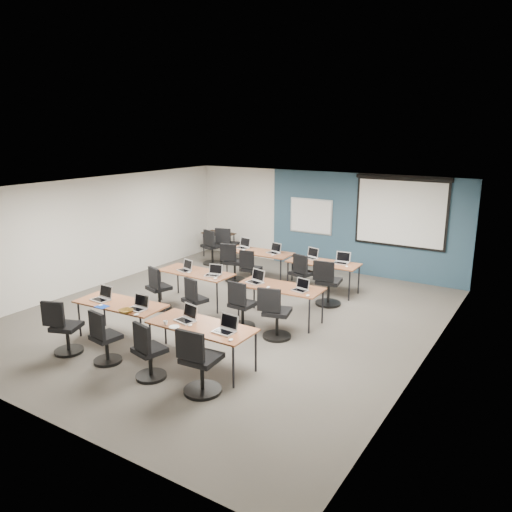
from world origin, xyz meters
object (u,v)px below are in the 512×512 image
Objects in this scene: task_chair_1 at (104,342)px; laptop_8 at (243,246)px; task_chair_0 at (64,332)px; laptop_3 at (226,328)px; laptop_2 at (187,317)px; laptop_7 at (301,288)px; spare_chair_a at (228,248)px; task_chair_2 at (148,356)px; laptop_6 at (256,279)px; task_chair_6 at (241,309)px; laptop_11 at (342,260)px; laptop_5 at (214,273)px; laptop_9 at (274,251)px; laptop_1 at (138,306)px; task_chair_3 at (199,366)px; training_table_mid_left at (196,274)px; training_table_front_left at (120,305)px; task_chair_10 at (301,277)px; projector_screen at (401,208)px; laptop_4 at (186,268)px; task_chair_5 at (194,304)px; task_chair_9 at (250,272)px; training_table_back_right at (323,264)px; task_chair_7 at (275,317)px; spare_chair_b at (212,250)px; task_chair_8 at (233,265)px; training_table_mid_right at (280,288)px; utility_table at (219,236)px; whiteboard at (311,216)px; laptop_0 at (102,296)px; training_table_back_left at (259,253)px; task_chair_4 at (158,292)px; laptop_10 at (311,256)px; training_table_front_right at (201,328)px.

task_chair_1 is 2.67× the size of laptop_8.
laptop_3 is (2.84, 0.88, 0.39)m from task_chair_0.
laptop_7 is (0.89, 2.42, -0.01)m from laptop_2.
task_chair_2 is at bearing -78.92° from spare_chair_a.
laptop_6 reaches higher than task_chair_2.
laptop_11 reaches higher than task_chair_6.
task_chair_1 is 3.09× the size of laptop_5.
laptop_9 is at bearing -35.37° from spare_chair_a.
laptop_1 is at bearing -165.95° from laptop_2.
task_chair_3 reaches higher than spare_chair_a.
training_table_mid_left is 5.14× the size of laptop_2.
laptop_3 reaches higher than training_table_mid_left.
training_table_front_left is 1.73× the size of task_chair_10.
laptop_9 reaches higher than task_chair_1.
projector_screen is 2.45× the size of task_chair_6.
task_chair_5 is at bearing -27.48° from laptop_4.
laptop_8 is 0.38× the size of task_chair_9.
training_table_back_right is 3.06m from task_chair_7.
task_chair_1 is 1.96m from task_chair_3.
task_chair_3 is 7.26m from spare_chair_b.
task_chair_8 is (0.02, 1.85, -0.37)m from laptop_4.
laptop_9 is 1.31m from task_chair_10.
laptop_1 is 1.31m from task_chair_2.
training_table_mid_right is 3.61m from task_chair_1.
utility_table is (-3.72, 4.33, 0.26)m from task_chair_6.
spare_chair_a is (-2.21, -0.93, -1.01)m from whiteboard.
whiteboard is 3.79× the size of laptop_0.
training_table_mid_right is at bearing 51.05° from task_chair_5.
spare_chair_b reaches higher than training_table_back_left.
task_chair_7 is (1.80, 0.15, 0.03)m from task_chair_5.
task_chair_3 is at bearing -38.16° from spare_chair_b.
task_chair_4 is at bearing -154.24° from laptop_5.
task_chair_6 is at bearing 102.99° from laptop_2.
task_chair_1 is at bearing -167.79° from task_chair_2.
laptop_5 is (-2.01, 2.37, -0.00)m from laptop_3.
task_chair_3 is (0.95, 0.08, 0.04)m from task_chair_2.
laptop_6 is at bearing -80.40° from task_chair_10.
training_table_front_left is 2.35m from laptop_5.
utility_table is (-3.64, 6.82, 0.26)m from task_chair_2.
whiteboard is at bearing 126.46° from task_chair_10.
laptop_0 is at bearing -96.59° from laptop_10.
training_table_front_right is 3.15m from training_table_mid_left.
projector_screen is 2.52× the size of task_chair_9.
laptop_8 is (-0.87, 2.48, 0.01)m from laptop_5.
laptop_0 is 2.51m from laptop_5.
task_chair_9 is (0.40, 1.63, -0.29)m from training_table_mid_left.
task_chair_7 is (2.27, -3.11, -0.26)m from training_table_back_left.
training_table_front_left is at bearing 10.28° from laptop_0.
task_chair_3 is 3.39× the size of laptop_5.
task_chair_5 is 2.92m from task_chair_10.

